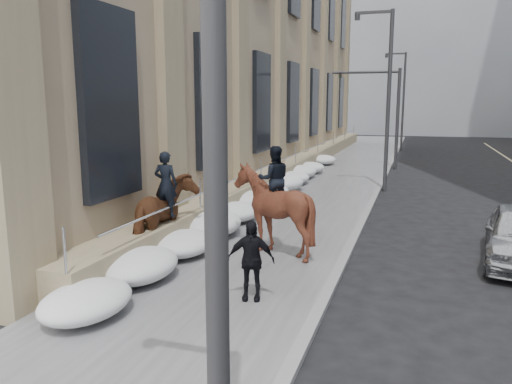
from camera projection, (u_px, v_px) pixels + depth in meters
The scene contains 14 objects.
ground at pixel (201, 293), 10.72m from camera, with size 140.00×140.00×0.00m, color black.
sidewalk at pixel (303, 202), 20.07m from camera, with size 5.00×80.00×0.12m, color #4F4F52.
curb at pixel (370, 206), 19.27m from camera, with size 0.24×80.00×0.12m, color slate.
limestone_building at pixel (256, 18), 29.42m from camera, with size 6.10×44.00×18.00m.
bg_building_mid at pixel (423, 22), 63.14m from camera, with size 30.00×12.00×28.00m, color slate.
bg_building_far at pixel (354, 63), 78.13m from camera, with size 24.00×12.00×20.00m, color gray.
streetlight_near at pixel (192, 23), 3.46m from camera, with size 1.71×0.24×8.00m.
streetlight_mid at pixel (385, 90), 22.17m from camera, with size 1.71×0.24×8.00m.
streetlight_far at pixel (402, 95), 40.88m from camera, with size 1.71×0.24×8.00m.
traffic_signal at pixel (382, 103), 29.96m from camera, with size 4.10×0.22×6.00m.
snow_bank at pixel (255, 199), 18.66m from camera, with size 1.70×18.10×0.76m.
mounted_horse_left at pixel (165, 213), 12.98m from camera, with size 1.23×2.45×2.67m.
mounted_horse_right at pixel (273, 207), 12.98m from camera, with size 2.57×2.69×2.81m.
pedestrian at pixel (251, 260), 9.93m from camera, with size 0.95×0.40×1.63m, color black.
Camera 1 is at (4.28, -9.30, 4.04)m, focal length 35.00 mm.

